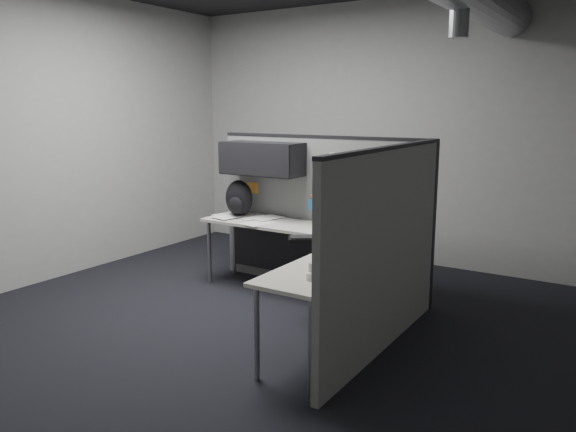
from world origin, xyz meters
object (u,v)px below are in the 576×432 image
Objects in this scene: phone at (337,262)px; monitor at (376,209)px; desk at (312,246)px; backpack at (239,199)px; keyboard at (314,239)px.

monitor is at bearing 78.60° from phone.
backpack is (-1.12, 0.33, 0.31)m from desk.
desk is 4.95× the size of keyboard.
keyboard is at bearing -24.95° from backpack.
keyboard is 1.66× the size of phone.
monitor is 2.09× the size of phone.
phone is at bearing -87.49° from monitor.
backpack is at bearing 126.13° from phone.
keyboard reaches higher than desk.
monitor is at bearing 64.15° from keyboard.
phone reaches higher than desk.
monitor is at bearing 30.05° from desk.
desk is at bearing -157.04° from monitor.
phone is (0.57, -0.64, 0.02)m from keyboard.
backpack reaches higher than desk.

